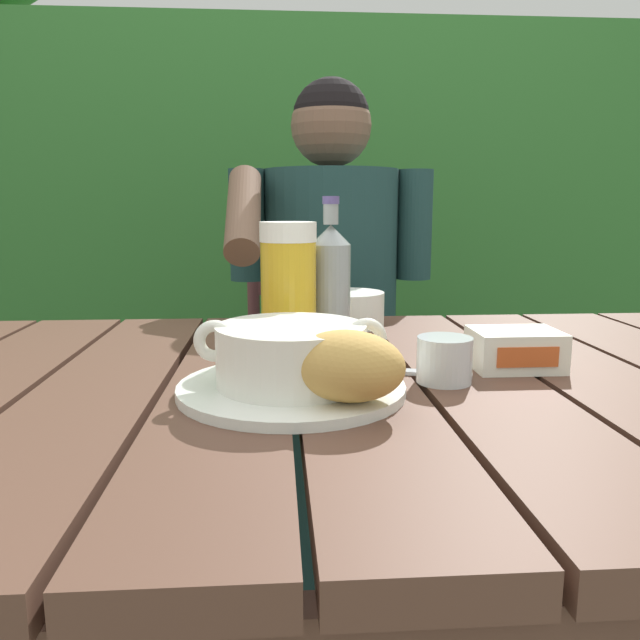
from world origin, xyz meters
TOP-DOWN VIEW (x-y plane):
  - dining_table at (0.00, 0.00)m, footprint 1.44×0.89m
  - hedge_backdrop at (-0.02, 1.77)m, footprint 4.03×0.83m
  - chair_near_diner at (0.03, 0.88)m, footprint 0.44×0.45m
  - person_eating at (0.03, 0.68)m, footprint 0.48×0.47m
  - serving_plate at (-0.08, -0.07)m, footprint 0.27×0.27m
  - soup_bowl at (-0.08, -0.07)m, footprint 0.23×0.18m
  - bread_roll at (-0.02, -0.13)m, footprint 0.15×0.14m
  - beer_glass at (-0.08, 0.14)m, footprint 0.08×0.08m
  - beer_bottle at (-0.01, 0.19)m, footprint 0.06×0.06m
  - water_glass_small at (0.11, -0.03)m, footprint 0.07×0.07m
  - butter_tub at (0.23, 0.03)m, footprint 0.12×0.09m
  - table_knife at (0.06, 0.01)m, footprint 0.15×0.07m
  - diner_bowl at (0.03, 0.35)m, footprint 0.13×0.13m

SIDE VIEW (x-z plane):
  - chair_near_diner at x=0.03m, z-range 0.00..0.91m
  - dining_table at x=0.00m, z-range 0.28..1.02m
  - person_eating at x=0.03m, z-range 0.11..1.36m
  - table_knife at x=0.06m, z-range 0.74..0.75m
  - serving_plate at x=-0.08m, z-range 0.74..0.75m
  - butter_tub at x=0.23m, z-range 0.74..0.79m
  - water_glass_small at x=0.11m, z-range 0.74..0.80m
  - diner_bowl at x=0.03m, z-range 0.74..0.80m
  - soup_bowl at x=-0.08m, z-range 0.75..0.83m
  - bread_roll at x=-0.02m, z-range 0.75..0.83m
  - beer_glass at x=-0.08m, z-range 0.74..0.94m
  - beer_bottle at x=-0.01m, z-range 0.72..0.96m
  - hedge_backdrop at x=-0.02m, z-range -0.28..2.20m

